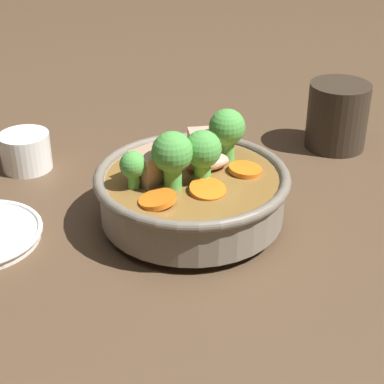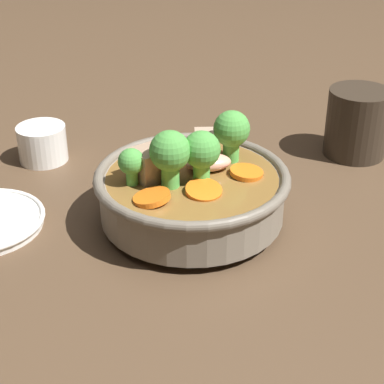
% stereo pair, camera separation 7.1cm
% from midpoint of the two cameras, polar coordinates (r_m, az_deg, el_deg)
% --- Properties ---
extents(ground_plane, '(3.00, 3.00, 0.00)m').
position_cam_midpoint_polar(ground_plane, '(0.73, 2.79, -2.75)').
color(ground_plane, '#4C3826').
extents(stirfry_bowl, '(0.22, 0.22, 0.12)m').
position_cam_midpoint_polar(stirfry_bowl, '(0.71, 2.86, 0.29)').
color(stirfry_bowl, slate).
rests_on(stirfry_bowl, ground_plane).
extents(tea_cup, '(0.06, 0.06, 0.05)m').
position_cam_midpoint_polar(tea_cup, '(0.87, -10.91, 4.24)').
color(tea_cup, white).
rests_on(tea_cup, ground_plane).
extents(dark_mug, '(0.11, 0.08, 0.09)m').
position_cam_midpoint_polar(dark_mug, '(0.90, 16.74, 5.89)').
color(dark_mug, '#33281E').
rests_on(dark_mug, ground_plane).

